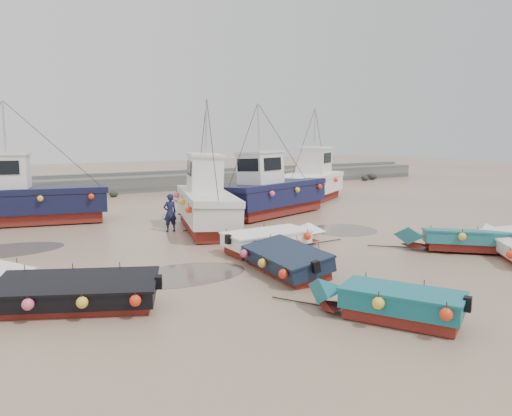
# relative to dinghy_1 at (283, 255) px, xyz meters

# --- Properties ---
(ground) EXTENTS (120.00, 120.00, 0.00)m
(ground) POSITION_rel_dinghy_1_xyz_m (0.59, 2.66, -0.55)
(ground) COLOR tan
(ground) RESTS_ON ground
(seawall) EXTENTS (60.00, 4.92, 1.50)m
(seawall) POSITION_rel_dinghy_1_xyz_m (0.64, 24.66, 0.08)
(seawall) COLOR slate
(seawall) RESTS_ON ground
(puddle_a) EXTENTS (4.39, 4.39, 0.01)m
(puddle_a) POSITION_rel_dinghy_1_xyz_m (-3.15, 1.22, -0.55)
(puddle_a) COLOR #544B42
(puddle_a) RESTS_ON ground
(puddle_b) EXTENTS (3.18, 3.18, 0.01)m
(puddle_b) POSITION_rel_dinghy_1_xyz_m (6.41, 4.57, -0.55)
(puddle_b) COLOR #544B42
(puddle_b) RESTS_ON ground
(puddle_c) EXTENTS (4.60, 4.60, 0.01)m
(puddle_c) POSITION_rel_dinghy_1_xyz_m (-8.18, 7.94, -0.55)
(puddle_c) COLOR #544B42
(puddle_c) RESTS_ON ground
(puddle_d) EXTENTS (5.68, 5.68, 0.01)m
(puddle_d) POSITION_rel_dinghy_1_xyz_m (2.62, 11.69, -0.55)
(puddle_d) COLOR #544B42
(puddle_d) RESTS_ON ground
(dinghy_1) EXTENTS (2.20, 5.91, 1.43)m
(dinghy_1) POSITION_rel_dinghy_1_xyz_m (0.00, 0.00, 0.00)
(dinghy_1) COLOR maroon
(dinghy_1) RESTS_ON ground
(dinghy_2) EXTENTS (3.29, 4.70, 1.43)m
(dinghy_2) POSITION_rel_dinghy_1_xyz_m (-0.09, -5.03, 0.02)
(dinghy_2) COLOR maroon
(dinghy_2) RESTS_ON ground
(dinghy_4) EXTENTS (6.25, 3.47, 1.43)m
(dinghy_4) POSITION_rel_dinghy_1_xyz_m (-7.11, -0.27, -0.01)
(dinghy_4) COLOR maroon
(dinghy_4) RESTS_ON ground
(dinghy_5) EXTENTS (5.74, 2.13, 1.43)m
(dinghy_5) POSITION_rel_dinghy_1_xyz_m (1.27, 2.64, 0.00)
(dinghy_5) COLOR maroon
(dinghy_5) RESTS_ON ground
(dinghy_6) EXTENTS (4.83, 4.44, 1.43)m
(dinghy_6) POSITION_rel_dinghy_1_xyz_m (7.69, -1.06, 0.00)
(dinghy_6) COLOR maroon
(dinghy_6) RESTS_ON ground
(cabin_boat_0) EXTENTS (10.81, 4.48, 6.22)m
(cabin_boat_0) POSITION_rel_dinghy_1_xyz_m (-7.17, 13.96, 0.77)
(cabin_boat_0) COLOR maroon
(cabin_boat_0) RESTS_ON ground
(cabin_boat_1) EXTENTS (4.07, 9.42, 6.22)m
(cabin_boat_1) POSITION_rel_dinghy_1_xyz_m (0.64, 8.19, 0.81)
(cabin_boat_1) COLOR maroon
(cabin_boat_1) RESTS_ON ground
(cabin_boat_2) EXTENTS (10.06, 5.09, 6.22)m
(cabin_boat_2) POSITION_rel_dinghy_1_xyz_m (5.14, 9.85, 0.79)
(cabin_boat_2) COLOR maroon
(cabin_boat_2) RESTS_ON ground
(cabin_boat_3) EXTENTS (8.88, 6.63, 6.22)m
(cabin_boat_3) POSITION_rel_dinghy_1_xyz_m (11.23, 13.94, 0.80)
(cabin_boat_3) COLOR maroon
(cabin_boat_3) RESTS_ON ground
(person) EXTENTS (0.68, 0.47, 1.81)m
(person) POSITION_rel_dinghy_1_xyz_m (-1.04, 8.36, -0.55)
(person) COLOR #171A37
(person) RESTS_ON ground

